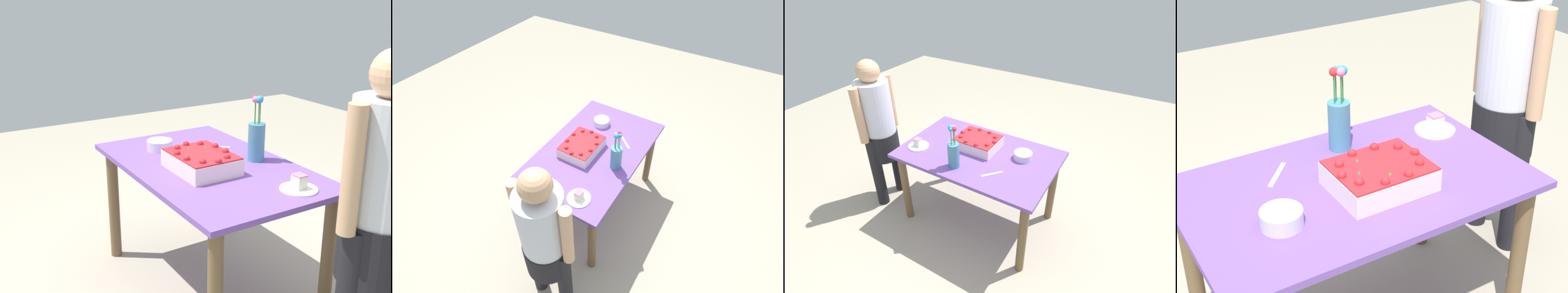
% 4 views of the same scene
% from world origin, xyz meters
% --- Properties ---
extents(ground_plane, '(8.00, 8.00, 0.00)m').
position_xyz_m(ground_plane, '(0.00, 0.00, 0.00)').
color(ground_plane, '#A79D89').
extents(dining_table, '(1.35, 0.84, 0.76)m').
position_xyz_m(dining_table, '(0.00, 0.00, 0.63)').
color(dining_table, '#6E4AA2').
rests_on(dining_table, ground_plane).
extents(sheet_cake, '(0.37, 0.29, 0.12)m').
position_xyz_m(sheet_cake, '(-0.06, 0.09, 0.82)').
color(sheet_cake, '#F4DFD3').
rests_on(sheet_cake, dining_table).
extents(serving_plate_with_slice, '(0.19, 0.19, 0.08)m').
position_xyz_m(serving_plate_with_slice, '(-0.52, -0.18, 0.79)').
color(serving_plate_with_slice, white).
rests_on(serving_plate_with_slice, dining_table).
extents(cake_knife, '(0.13, 0.15, 0.00)m').
position_xyz_m(cake_knife, '(0.24, -0.20, 0.77)').
color(cake_knife, silver).
rests_on(cake_knife, dining_table).
extents(flower_vase, '(0.09, 0.09, 0.38)m').
position_xyz_m(flower_vase, '(-0.08, -0.26, 0.90)').
color(flower_vase, teal).
rests_on(flower_vase, dining_table).
extents(fruit_bowl, '(0.15, 0.15, 0.06)m').
position_xyz_m(fruit_bowl, '(0.36, 0.12, 0.79)').
color(fruit_bowl, silver).
rests_on(fruit_bowl, dining_table).
extents(person_standing, '(0.31, 0.45, 1.49)m').
position_xyz_m(person_standing, '(-0.97, -0.20, 0.85)').
color(person_standing, black).
rests_on(person_standing, ground_plane).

